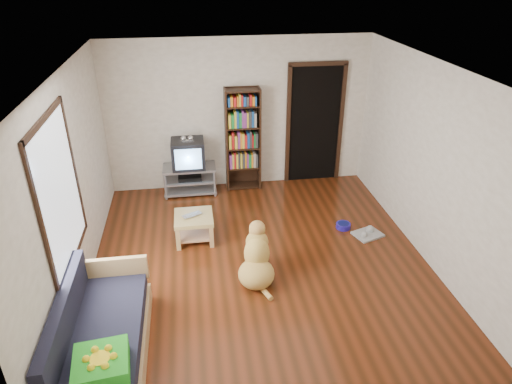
{
  "coord_description": "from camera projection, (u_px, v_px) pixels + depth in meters",
  "views": [
    {
      "loc": [
        -0.82,
        -5.0,
        3.73
      ],
      "look_at": [
        -0.01,
        0.38,
        0.9
      ],
      "focal_mm": 32.0,
      "sensor_mm": 36.0,
      "label": 1
    }
  ],
  "objects": [
    {
      "name": "coffee_table",
      "position": [
        194.0,
        223.0,
        6.61
      ],
      "size": [
        0.55,
        0.55,
        0.4
      ],
      "color": "tan",
      "rests_on": "ground"
    },
    {
      "name": "window",
      "position": [
        60.0,
        194.0,
        4.79
      ],
      "size": [
        0.03,
        1.46,
        1.7
      ],
      "color": "white",
      "rests_on": "wall_left"
    },
    {
      "name": "dog",
      "position": [
        257.0,
        259.0,
        5.83
      ],
      "size": [
        0.55,
        0.92,
        0.74
      ],
      "color": "tan",
      "rests_on": "ground"
    },
    {
      "name": "ceiling",
      "position": [
        262.0,
        71.0,
        5.02
      ],
      "size": [
        5.0,
        5.0,
        0.0
      ],
      "primitive_type": "plane",
      "rotation": [
        3.14,
        0.0,
        0.0
      ],
      "color": "white",
      "rests_on": "ground"
    },
    {
      "name": "wall_back",
      "position": [
        238.0,
        115.0,
        7.81
      ],
      "size": [
        4.5,
        0.0,
        4.5
      ],
      "primitive_type": "plane",
      "rotation": [
        1.57,
        0.0,
        0.0
      ],
      "color": "silver",
      "rests_on": "ground"
    },
    {
      "name": "sofa",
      "position": [
        101.0,
        339.0,
        4.64
      ],
      "size": [
        0.8,
        1.8,
        0.8
      ],
      "color": "tan",
      "rests_on": "ground"
    },
    {
      "name": "tv_stand",
      "position": [
        190.0,
        179.0,
        7.95
      ],
      "size": [
        0.9,
        0.45,
        0.5
      ],
      "color": "#99999E",
      "rests_on": "ground"
    },
    {
      "name": "dog_bowl",
      "position": [
        343.0,
        226.0,
        7.0
      ],
      "size": [
        0.22,
        0.22,
        0.08
      ],
      "primitive_type": "cylinder",
      "color": "#201594",
      "rests_on": "ground"
    },
    {
      "name": "grey_rag",
      "position": [
        368.0,
        234.0,
        6.83
      ],
      "size": [
        0.48,
        0.44,
        0.03
      ],
      "primitive_type": "cube",
      "rotation": [
        0.0,
        0.0,
        0.34
      ],
      "color": "#A1A1A1",
      "rests_on": "ground"
    },
    {
      "name": "bookshelf",
      "position": [
        243.0,
        134.0,
        7.82
      ],
      "size": [
        0.6,
        0.3,
        1.8
      ],
      "color": "black",
      "rests_on": "ground"
    },
    {
      "name": "green_cushion",
      "position": [
        101.0,
        364.0,
        4.05
      ],
      "size": [
        0.53,
        0.53,
        0.16
      ],
      "primitive_type": "cube",
      "rotation": [
        0.0,
        0.0,
        0.11
      ],
      "color": "green",
      "rests_on": "sofa"
    },
    {
      "name": "doorway",
      "position": [
        315.0,
        122.0,
        8.05
      ],
      "size": [
        1.03,
        0.05,
        2.19
      ],
      "color": "black",
      "rests_on": "wall_back"
    },
    {
      "name": "wall_left",
      "position": [
        72.0,
        189.0,
        5.32
      ],
      "size": [
        0.0,
        5.0,
        5.0
      ],
      "primitive_type": "plane",
      "rotation": [
        1.57,
        0.0,
        1.57
      ],
      "color": "silver",
      "rests_on": "ground"
    },
    {
      "name": "wall_front",
      "position": [
        314.0,
        319.0,
        3.42
      ],
      "size": [
        4.5,
        0.0,
        4.5
      ],
      "primitive_type": "plane",
      "rotation": [
        -1.57,
        0.0,
        0.0
      ],
      "color": "silver",
      "rests_on": "ground"
    },
    {
      "name": "laptop",
      "position": [
        193.0,
        216.0,
        6.52
      ],
      "size": [
        0.34,
        0.29,
        0.02
      ],
      "primitive_type": "imported",
      "rotation": [
        0.0,
        0.0,
        0.47
      ],
      "color": "silver",
      "rests_on": "coffee_table"
    },
    {
      "name": "crt_tv",
      "position": [
        188.0,
        153.0,
        7.75
      ],
      "size": [
        0.55,
        0.52,
        0.58
      ],
      "color": "black",
      "rests_on": "tv_stand"
    },
    {
      "name": "wall_right",
      "position": [
        433.0,
        166.0,
        5.91
      ],
      "size": [
        0.0,
        5.0,
        5.0
      ],
      "primitive_type": "plane",
      "rotation": [
        1.57,
        0.0,
        -1.57
      ],
      "color": "silver",
      "rests_on": "ground"
    },
    {
      "name": "ground",
      "position": [
        261.0,
        263.0,
        6.22
      ],
      "size": [
        5.0,
        5.0,
        0.0
      ],
      "primitive_type": "plane",
      "color": "#57220F",
      "rests_on": "ground"
    }
  ]
}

